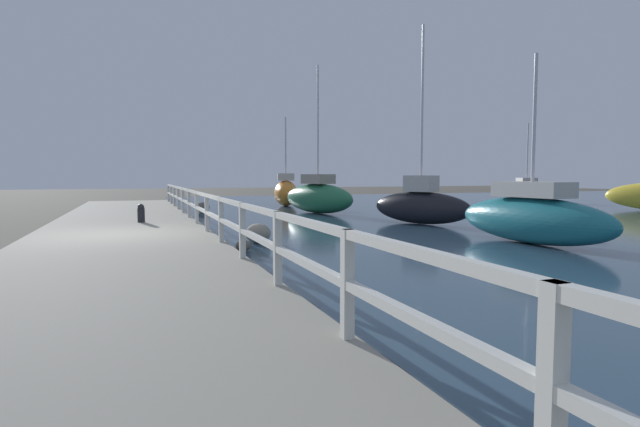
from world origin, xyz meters
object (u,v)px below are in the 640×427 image
Objects in this scene: sailboat_red at (526,192)px; sailboat_black at (421,205)px; sailboat_green at (318,197)px; sailboat_teal at (531,217)px; mooring_bollard at (141,213)px; sailboat_orange at (286,192)px.

sailboat_red is 18.79m from sailboat_black.
sailboat_green is at bearing -142.04° from sailboat_red.
sailboat_black reaches higher than sailboat_red.
sailboat_red is 1.06× the size of sailboat_teal.
sailboat_black reaches higher than sailboat_green.
sailboat_black is at bearing 84.98° from sailboat_teal.
mooring_bollard is 0.11× the size of sailboat_red.
sailboat_red is 0.77× the size of sailboat_green.
sailboat_orange reaches higher than mooring_bollard.
sailboat_teal is 0.70× the size of sailboat_black.
sailboat_teal is at bearing -33.50° from mooring_bollard.
sailboat_black is (1.72, -6.23, -0.07)m from sailboat_green.
sailboat_teal is 5.58m from sailboat_black.
sailboat_black is (-15.14, -11.12, 0.05)m from sailboat_red.
sailboat_green is 0.96× the size of sailboat_black.
sailboat_green is at bearing 83.38° from sailboat_black.
sailboat_teal is 0.97× the size of sailboat_orange.
sailboat_black is (9.61, -0.69, 0.10)m from mooring_bollard.
sailboat_orange is at bearing -162.44° from sailboat_red.
sailboat_orange is at bearing 90.73° from sailboat_teal.
sailboat_teal is 0.73× the size of sailboat_green.
sailboat_black reaches higher than sailboat_orange.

